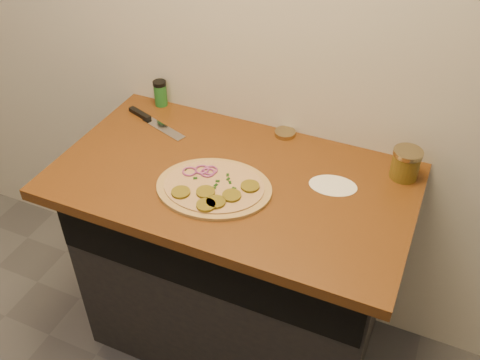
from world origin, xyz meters
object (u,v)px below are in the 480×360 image
at_px(chefs_knife, 151,121).
at_px(pizza, 214,187).
at_px(salsa_jar, 406,164).
at_px(spice_shaker, 160,93).

bearing_deg(chefs_knife, pizza, -34.01).
xyz_separation_m(pizza, chefs_knife, (-0.40, 0.27, -0.00)).
bearing_deg(chefs_knife, salsa_jar, 2.92).
distance_m(chefs_knife, spice_shaker, 0.14).
xyz_separation_m(chefs_knife, spice_shaker, (-0.03, 0.13, 0.05)).
height_order(chefs_knife, spice_shaker, spice_shaker).
bearing_deg(salsa_jar, pizza, -149.96).
bearing_deg(chefs_knife, spice_shaker, 102.18).
relative_size(chefs_knife, salsa_jar, 2.79).
relative_size(pizza, salsa_jar, 4.14).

